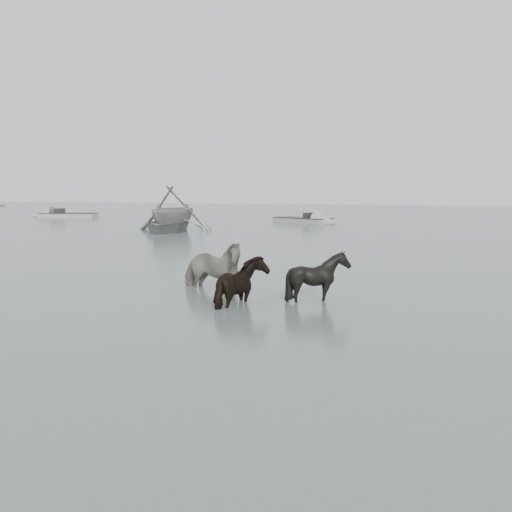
# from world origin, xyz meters

# --- Properties ---
(ground) EXTENTS (140.00, 140.00, 0.00)m
(ground) POSITION_xyz_m (0.00, 0.00, 0.00)
(ground) COLOR #56665F
(ground) RESTS_ON ground
(pony_pinto) EXTENTS (2.14, 1.38, 1.67)m
(pony_pinto) POSITION_xyz_m (-2.41, 1.71, 0.84)
(pony_pinto) COLOR black
(pony_pinto) RESTS_ON ground
(pony_dark) EXTENTS (1.50, 1.65, 1.42)m
(pony_dark) POSITION_xyz_m (-1.06, -0.04, 0.71)
(pony_dark) COLOR black
(pony_dark) RESTS_ON ground
(pony_black) EXTENTS (1.46, 1.36, 1.37)m
(pony_black) POSITION_xyz_m (0.50, 0.84, 0.68)
(pony_black) COLOR black
(pony_black) RESTS_ON ground
(rowboat_lead) EXTENTS (4.42, 5.59, 1.04)m
(rowboat_lead) POSITION_xyz_m (-11.59, 20.02, 0.52)
(rowboat_lead) COLOR #ABACA7
(rowboat_lead) RESTS_ON ground
(rowboat_trail) EXTENTS (4.64, 5.31, 2.71)m
(rowboat_trail) POSITION_xyz_m (-11.53, 20.77, 1.35)
(rowboat_trail) COLOR #989A98
(rowboat_trail) RESTS_ON ground
(skiff_outer) EXTENTS (6.28, 2.61, 0.75)m
(skiff_outer) POSITION_xyz_m (-25.17, 31.75, 0.38)
(skiff_outer) COLOR #A5A6A1
(skiff_outer) RESTS_ON ground
(skiff_mid) EXTENTS (5.90, 4.34, 0.75)m
(skiff_mid) POSITION_xyz_m (-5.69, 29.84, 0.38)
(skiff_mid) COLOR #969896
(skiff_mid) RESTS_ON ground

